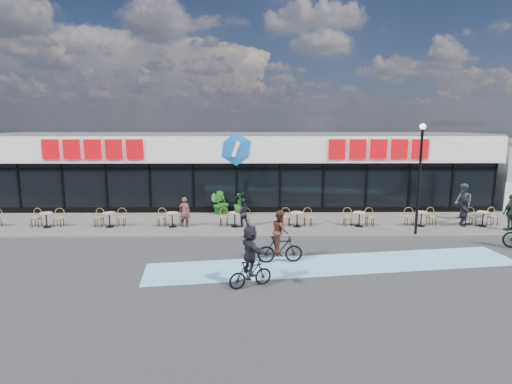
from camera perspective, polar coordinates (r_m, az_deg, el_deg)
ground at (r=16.60m, az=-3.63°, el=-8.55°), size 120.00×120.00×0.00m
sidewalk at (r=20.91m, az=-2.99°, el=-4.54°), size 44.00×5.00×0.10m
bike_lane at (r=15.48m, az=11.26°, el=-10.08°), size 14.17×4.13×0.01m
building at (r=25.84m, az=-2.55°, el=3.37°), size 30.60×6.57×4.75m
lamp_post at (r=19.72m, az=22.36°, el=3.00°), size 0.28×0.28×5.12m
bistro_set_1 at (r=22.53m, az=-27.66°, el=-3.30°), size 1.54×0.62×0.90m
bistro_set_2 at (r=21.29m, az=-20.13°, el=-3.47°), size 1.54×0.62×0.90m
bistro_set_3 at (r=20.47m, az=-11.84°, el=-3.60°), size 1.54×0.62×0.90m
bistro_set_4 at (r=20.09m, az=-3.04°, el=-3.65°), size 1.54×0.62×0.90m
bistro_set_5 at (r=20.20m, az=5.87°, el=-3.61°), size 1.54×0.62×0.90m
bistro_set_6 at (r=20.79m, az=14.48°, el=-3.49°), size 1.54×0.62×0.90m
bistro_set_7 at (r=21.81m, az=22.44°, el=-3.32°), size 1.54×0.62×0.90m
bistro_set_8 at (r=23.21m, az=29.57°, el=-3.10°), size 1.54×0.62×0.90m
potted_plant_left at (r=22.92m, az=-4.84°, el=-1.48°), size 0.81×0.70×1.31m
potted_plant_mid at (r=22.82m, az=-5.60°, el=-1.69°), size 0.79×0.70×1.20m
potted_plant_right at (r=22.91m, az=-2.32°, el=-1.51°), size 0.95×0.95×1.27m
patron_left at (r=20.21m, az=-10.15°, el=-2.83°), size 0.58×0.41×1.52m
patron_right at (r=19.93m, az=-2.00°, el=-2.96°), size 0.84×0.75×1.45m
pedestrian_a at (r=23.91m, az=27.50°, el=-1.28°), size 0.81×1.01×1.98m
pedestrian_b at (r=22.71m, az=27.58°, el=-2.34°), size 0.99×1.53×1.58m
pedestrian_c at (r=22.79m, az=32.65°, el=-2.48°), size 1.13×0.76×1.78m
cyclist_a at (r=15.15m, az=3.47°, el=-7.01°), size 1.76×0.82×2.03m
cyclist_c at (r=12.88m, az=-0.80°, el=-9.39°), size 1.52×1.55×2.06m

